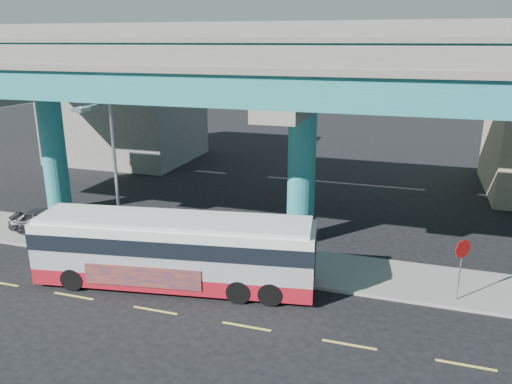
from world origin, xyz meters
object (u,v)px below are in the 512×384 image
(parked_car, at_px, (45,220))
(street_lamp, at_px, (108,159))
(stop_sign, at_px, (462,256))
(transit_bus, at_px, (175,249))

(parked_car, relative_size, street_lamp, 0.52)
(street_lamp, bearing_deg, parked_car, 160.51)
(stop_sign, bearing_deg, transit_bus, 170.57)
(parked_car, height_order, street_lamp, street_lamp)
(transit_bus, height_order, stop_sign, transit_bus)
(transit_bus, bearing_deg, parked_car, 151.97)
(parked_car, bearing_deg, stop_sign, -107.69)
(stop_sign, bearing_deg, parked_car, 157.11)
(street_lamp, relative_size, stop_sign, 2.89)
(street_lamp, bearing_deg, stop_sign, 2.64)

